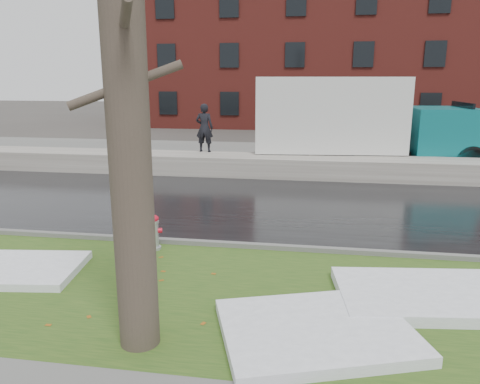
# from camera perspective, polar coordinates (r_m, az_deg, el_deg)

# --- Properties ---
(ground) EXTENTS (120.00, 120.00, 0.00)m
(ground) POSITION_cam_1_polar(r_m,az_deg,el_deg) (9.12, 0.01, -9.21)
(ground) COLOR #47423D
(ground) RESTS_ON ground
(verge) EXTENTS (60.00, 4.50, 0.04)m
(verge) POSITION_cam_1_polar(r_m,az_deg,el_deg) (7.99, -1.45, -12.54)
(verge) COLOR #254717
(verge) RESTS_ON ground
(road) EXTENTS (60.00, 7.00, 0.03)m
(road) POSITION_cam_1_polar(r_m,az_deg,el_deg) (13.34, 3.09, -1.65)
(road) COLOR black
(road) RESTS_ON ground
(parking_lot) EXTENTS (60.00, 9.00, 0.03)m
(parking_lot) POSITION_cam_1_polar(r_m,az_deg,el_deg) (21.62, 5.52, 4.30)
(parking_lot) COLOR slate
(parking_lot) RESTS_ON ground
(curb) EXTENTS (60.00, 0.15, 0.14)m
(curb) POSITION_cam_1_polar(r_m,az_deg,el_deg) (10.01, 0.93, -6.63)
(curb) COLOR slate
(curb) RESTS_ON ground
(snowbank) EXTENTS (60.00, 1.60, 0.75)m
(snowbank) POSITION_cam_1_polar(r_m,az_deg,el_deg) (17.34, 4.60, 3.16)
(snowbank) COLOR #AEA99F
(snowbank) RESTS_ON ground
(brick_building) EXTENTS (26.00, 12.00, 10.00)m
(brick_building) POSITION_cam_1_polar(r_m,az_deg,el_deg) (38.32, 10.56, 15.74)
(brick_building) COLOR maroon
(brick_building) RESTS_ON ground
(bg_tree_left) EXTENTS (1.40, 1.62, 6.50)m
(bg_tree_left) POSITION_cam_1_polar(r_m,az_deg,el_deg) (33.10, -14.98, 12.96)
(bg_tree_left) COLOR brown
(bg_tree_left) RESTS_ON ground
(bg_tree_center) EXTENTS (1.40, 1.62, 6.50)m
(bg_tree_center) POSITION_cam_1_polar(r_m,az_deg,el_deg) (35.06, -2.98, 13.41)
(bg_tree_center) COLOR brown
(bg_tree_center) RESTS_ON ground
(fire_hydrant) EXTENTS (0.39, 0.36, 0.78)m
(fire_hydrant) POSITION_cam_1_polar(r_m,az_deg,el_deg) (9.98, -10.55, -4.60)
(fire_hydrant) COLOR #A8ABB0
(fire_hydrant) RESTS_ON verge
(tree) EXTENTS (1.33, 1.52, 6.69)m
(tree) POSITION_cam_1_polar(r_m,az_deg,el_deg) (5.89, -13.69, 11.88)
(tree) COLOR brown
(tree) RESTS_ON verge
(box_truck) EXTENTS (10.88, 3.34, 3.60)m
(box_truck) POSITION_cam_1_polar(r_m,az_deg,el_deg) (18.92, 14.19, 8.35)
(box_truck) COLOR black
(box_truck) RESTS_ON ground
(worker) EXTENTS (0.68, 0.45, 1.85)m
(worker) POSITION_cam_1_polar(r_m,az_deg,el_deg) (18.19, -4.36, 7.80)
(worker) COLOR black
(worker) RESTS_ON snowbank
(snow_patch_near) EXTENTS (3.10, 2.73, 0.16)m
(snow_patch_near) POSITION_cam_1_polar(r_m,az_deg,el_deg) (6.91, 9.26, -16.31)
(snow_patch_near) COLOR white
(snow_patch_near) RESTS_ON verge
(snow_patch_far) EXTENTS (2.39, 1.87, 0.14)m
(snow_patch_far) POSITION_cam_1_polar(r_m,az_deg,el_deg) (9.69, -25.36, -8.50)
(snow_patch_far) COLOR white
(snow_patch_far) RESTS_ON verge
(snow_patch_side) EXTENTS (2.99, 2.12, 0.18)m
(snow_patch_side) POSITION_cam_1_polar(r_m,az_deg,el_deg) (8.33, 21.73, -11.60)
(snow_patch_side) COLOR white
(snow_patch_side) RESTS_ON verge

